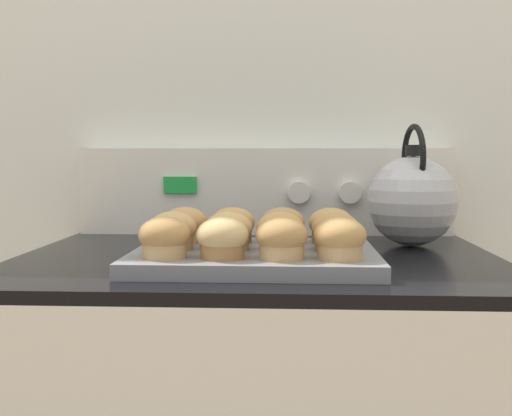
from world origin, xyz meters
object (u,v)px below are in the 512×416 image
muffin_r2_c2 (282,226)px  tea_kettle (412,199)px  muffin_r1_c3 (336,232)px  muffin_r2_c3 (331,226)px  muffin_r0_c2 (282,239)px  muffin_r2_c1 (233,226)px  muffin_r2_c0 (185,225)px  muffin_r0_c1 (222,239)px  muffin_r0_c3 (340,239)px  muffin_r1_c1 (228,232)px  muffin_r0_c0 (164,238)px  muffin_r1_c2 (280,232)px  muffin_r1_c0 (173,231)px  muffin_pan (254,257)px

muffin_r2_c2 → tea_kettle: (0.23, 0.13, 0.04)m
muffin_r1_c3 → muffin_r2_c3: (-0.00, 0.08, 0.00)m
muffin_r0_c2 → muffin_r2_c1: bearing=116.7°
muffin_r2_c0 → muffin_r2_c3: same height
muffin_r0_c1 → muffin_r2_c1: (-0.00, 0.16, 0.00)m
muffin_r2_c1 → tea_kettle: tea_kettle is taller
muffin_r0_c3 → muffin_r1_c1: size_ratio=1.00×
muffin_r0_c0 → muffin_r1_c2: same height
muffin_r1_c0 → muffin_r2_c3: same height
muffin_r0_c0 → muffin_r0_c3: (0.24, 0.00, 0.00)m
muffin_r1_c3 → muffin_r2_c0: 0.25m
muffin_r1_c1 → muffin_r1_c2: bearing=0.7°
muffin_r2_c1 → muffin_pan: bearing=-64.1°
muffin_r0_c1 → muffin_r1_c3: size_ratio=1.00×
muffin_pan → muffin_r0_c0: 0.15m
muffin_r0_c3 → muffin_r1_c0: same height
muffin_pan → muffin_r2_c3: muffin_r2_c3 is taller
muffin_r1_c2 → muffin_r2_c2: (0.00, 0.08, 0.00)m
muffin_r0_c0 → muffin_r1_c0: 0.08m
muffin_r1_c1 → muffin_r2_c3: (0.16, 0.08, 0.00)m
muffin_pan → muffin_r0_c3: size_ratio=5.02×
muffin_r1_c3 → muffin_r2_c1: 0.18m
muffin_pan → muffin_r1_c2: muffin_r1_c2 is taller
muffin_r1_c2 → muffin_r2_c3: size_ratio=1.00×
muffin_pan → muffin_r2_c3: size_ratio=5.02×
muffin_r0_c2 → muffin_r1_c0: size_ratio=1.00×
muffin_r0_c0 → muffin_r1_c2: 0.18m
muffin_r2_c1 → muffin_r1_c3: bearing=-27.1°
muffin_r0_c0 → muffin_r2_c0: 0.16m
muffin_r0_c0 → muffin_r2_c1: 0.18m
muffin_r1_c2 → muffin_r2_c0: 0.18m
muffin_r1_c0 → muffin_r2_c1: size_ratio=1.00×
muffin_r1_c3 → muffin_r2_c2: bearing=133.8°
muffin_r0_c2 → tea_kettle: tea_kettle is taller
muffin_r0_c0 → muffin_r0_c1: size_ratio=1.00×
muffin_r2_c2 → muffin_pan: bearing=-116.2°
muffin_r0_c1 → muffin_r1_c3: bearing=26.4°
muffin_r0_c2 → muffin_r2_c1: (-0.08, 0.16, 0.00)m
muffin_r1_c3 → muffin_r2_c0: bearing=160.8°
muffin_r1_c3 → muffin_r0_c2: bearing=-134.5°
muffin_r0_c2 → muffin_r2_c0: (-0.16, 0.16, 0.00)m
muffin_r0_c3 → tea_kettle: tea_kettle is taller
muffin_r0_c1 → muffin_r2_c1: size_ratio=1.00×
muffin_r2_c1 → tea_kettle: bearing=23.1°
muffin_r0_c1 → muffin_r2_c2: 0.18m
muffin_r1_c2 → tea_kettle: bearing=42.5°
muffin_r2_c1 → muffin_r2_c3: bearing=-0.5°
muffin_r0_c3 → muffin_r2_c3: bearing=90.9°
muffin_r0_c0 → muffin_r0_c3: 0.24m
muffin_r0_c3 → muffin_r2_c1: same height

